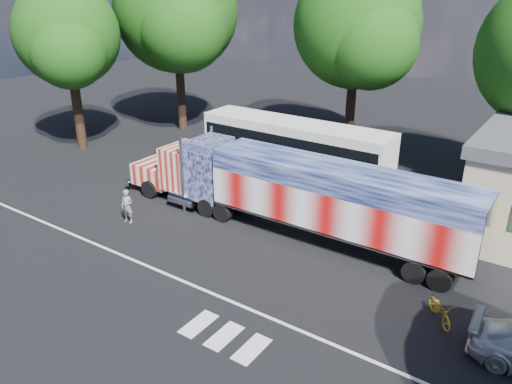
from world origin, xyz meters
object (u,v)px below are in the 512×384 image
Objects in this scene: tree_n_mid at (358,26)px; tree_w_a at (68,35)px; semi_truck at (293,192)px; tree_nw_a at (177,10)px; bicycle at (440,310)px; woman at (127,206)px; coach_bus at (295,149)px.

tree_w_a is at bearing -143.56° from tree_n_mid.
tree_w_a reaches higher than semi_truck.
semi_truck is 1.37× the size of tree_nw_a.
tree_nw_a reaches higher than tree_n_mid.
tree_w_a is (-19.87, 2.68, 6.03)m from semi_truck.
bicycle is 30.46m from tree_nw_a.
bicycle is 0.13× the size of tree_n_mid.
semi_truck is at bearing 15.15° from woman.
semi_truck is 16.49m from tree_n_mid.
bicycle is at bearing -38.84° from coach_bus.
tree_w_a is (-16.12, -3.89, 6.33)m from coach_bus.
tree_n_mid is (-3.62, 14.68, 6.58)m from semi_truck.
semi_truck is at bearing 120.11° from bicycle.
coach_bus is 11.26m from woman.
woman is 0.15× the size of tree_w_a.
tree_nw_a is at bearing 111.72° from bicycle.
woman is at bearing -152.34° from semi_truck.
coach_bus is at bearing 119.77° from semi_truck.
bicycle is at bearing -20.50° from semi_truck.
tree_nw_a is (-13.48, 4.41, 7.66)m from coach_bus.
semi_truck reaches higher than coach_bus.
woman is (-7.58, -3.97, -1.26)m from semi_truck.
coach_bus is 17.75m from tree_w_a.
tree_nw_a is (-25.46, 14.05, 9.08)m from bicycle.
coach_bus is at bearing -90.96° from tree_n_mid.
semi_truck is at bearing -76.14° from tree_n_mid.
coach_bus reaches higher than woman.
tree_nw_a reaches higher than woman.
tree_n_mid reaches higher than woman.
tree_nw_a is at bearing 110.35° from woman.
tree_nw_a is 1.09× the size of tree_n_mid.
coach_bus is 6.86× the size of woman.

